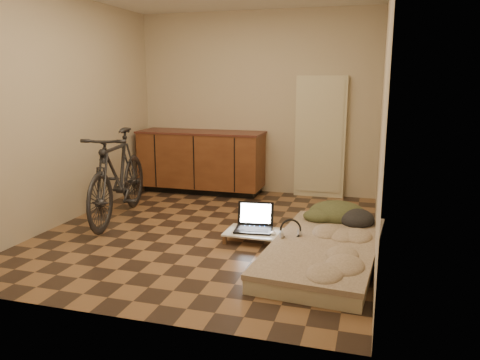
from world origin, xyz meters
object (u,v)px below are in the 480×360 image
(lap_desk, at_px, (256,233))
(laptop, at_px, (254,224))
(bicycle, at_px, (118,171))
(futon, at_px, (324,251))

(lap_desk, height_order, laptop, laptop)
(bicycle, height_order, futon, bicycle)
(futon, bearing_deg, lap_desk, 162.36)
(futon, bearing_deg, laptop, 159.07)
(laptop, bearing_deg, lap_desk, -65.05)
(bicycle, bearing_deg, laptop, -17.65)
(lap_desk, xyz_separation_m, laptop, (-0.04, 0.07, 0.07))
(futon, height_order, lap_desk, futon)
(bicycle, distance_m, laptop, 1.79)
(bicycle, relative_size, futon, 0.91)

